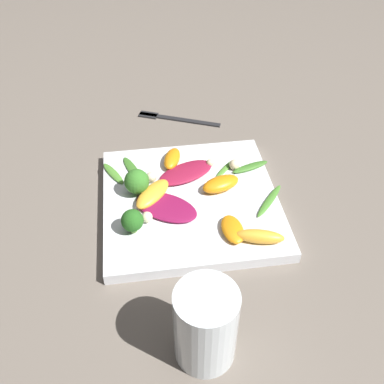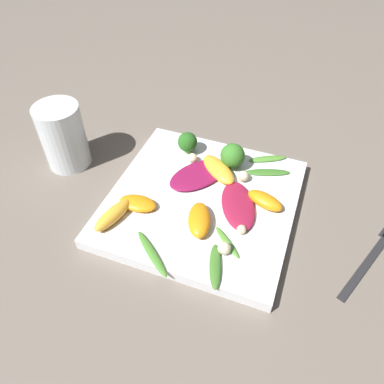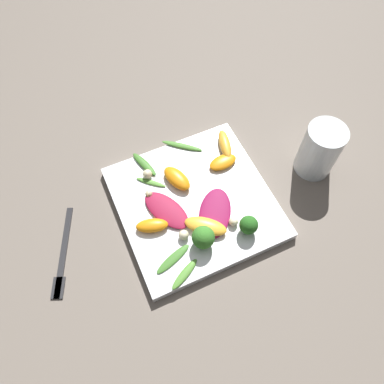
# 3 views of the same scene
# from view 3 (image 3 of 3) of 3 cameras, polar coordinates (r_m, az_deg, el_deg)

# --- Properties ---
(ground_plane) EXTENTS (2.40, 2.40, 0.00)m
(ground_plane) POSITION_cam_3_polar(r_m,az_deg,el_deg) (0.74, 0.40, -1.96)
(ground_plane) COLOR #6B6056
(plate) EXTENTS (0.29, 0.29, 0.02)m
(plate) POSITION_cam_3_polar(r_m,az_deg,el_deg) (0.73, 0.40, -1.60)
(plate) COLOR white
(plate) RESTS_ON ground_plane
(drinking_glass) EXTENTS (0.08, 0.08, 0.12)m
(drinking_glass) POSITION_cam_3_polar(r_m,az_deg,el_deg) (0.78, 18.86, 6.06)
(drinking_glass) COLOR white
(drinking_glass) RESTS_ON ground_plane
(fork) EXTENTS (0.08, 0.17, 0.01)m
(fork) POSITION_cam_3_polar(r_m,az_deg,el_deg) (0.73, -19.21, -9.90)
(fork) COLOR #262628
(fork) RESTS_ON ground_plane
(radicchio_leaf_0) EXTENTS (0.11, 0.12, 0.01)m
(radicchio_leaf_0) POSITION_cam_3_polar(r_m,az_deg,el_deg) (0.70, 3.51, -3.21)
(radicchio_leaf_0) COLOR maroon
(radicchio_leaf_0) RESTS_ON plate
(radicchio_leaf_1) EXTENTS (0.09, 0.11, 0.01)m
(radicchio_leaf_1) POSITION_cam_3_polar(r_m,az_deg,el_deg) (0.71, -4.02, -2.55)
(radicchio_leaf_1) COLOR maroon
(radicchio_leaf_1) RESTS_ON plate
(orange_segment_0) EXTENTS (0.05, 0.07, 0.02)m
(orange_segment_0) POSITION_cam_3_polar(r_m,az_deg,el_deg) (0.73, -2.32, 2.08)
(orange_segment_0) COLOR orange
(orange_segment_0) RESTS_ON plate
(orange_segment_1) EXTENTS (0.04, 0.08, 0.02)m
(orange_segment_1) POSITION_cam_3_polar(r_m,az_deg,el_deg) (0.78, 5.03, 7.27)
(orange_segment_1) COLOR #FCAD33
(orange_segment_1) RESTS_ON plate
(orange_segment_2) EXTENTS (0.06, 0.04, 0.02)m
(orange_segment_2) POSITION_cam_3_polar(r_m,az_deg,el_deg) (0.69, -6.11, -5.11)
(orange_segment_2) COLOR orange
(orange_segment_2) RESTS_ON plate
(orange_segment_3) EXTENTS (0.06, 0.04, 0.01)m
(orange_segment_3) POSITION_cam_3_polar(r_m,az_deg,el_deg) (0.76, 4.73, 4.57)
(orange_segment_3) COLOR orange
(orange_segment_3) RESTS_ON plate
(orange_segment_4) EXTENTS (0.08, 0.08, 0.02)m
(orange_segment_4) POSITION_cam_3_polar(r_m,az_deg,el_deg) (0.69, 2.07, -5.23)
(orange_segment_4) COLOR #FCAD33
(orange_segment_4) RESTS_ON plate
(broccoli_floret_0) EXTENTS (0.03, 0.03, 0.04)m
(broccoli_floret_0) POSITION_cam_3_polar(r_m,az_deg,el_deg) (0.68, 8.63, -5.01)
(broccoli_floret_0) COLOR #84AD5B
(broccoli_floret_0) RESTS_ON plate
(broccoli_floret_1) EXTENTS (0.04, 0.04, 0.05)m
(broccoli_floret_1) POSITION_cam_3_polar(r_m,az_deg,el_deg) (0.66, 1.72, -6.94)
(broccoli_floret_1) COLOR #7A9E51
(broccoli_floret_1) RESTS_ON plate
(arugula_sprig_0) EXTENTS (0.07, 0.04, 0.01)m
(arugula_sprig_0) POSITION_cam_3_polar(r_m,az_deg,el_deg) (0.66, -1.12, -12.38)
(arugula_sprig_0) COLOR #518E33
(arugula_sprig_0) RESTS_ON plate
(arugula_sprig_1) EXTENTS (0.04, 0.07, 0.01)m
(arugula_sprig_1) POSITION_cam_3_polar(r_m,az_deg,el_deg) (0.77, -7.28, 4.22)
(arugula_sprig_1) COLOR #3D7528
(arugula_sprig_1) RESTS_ON plate
(arugula_sprig_2) EXTENTS (0.08, 0.04, 0.00)m
(arugula_sprig_2) POSITION_cam_3_polar(r_m,az_deg,el_deg) (0.67, -2.90, -10.15)
(arugula_sprig_2) COLOR #3D7528
(arugula_sprig_2) RESTS_ON plate
(arugula_sprig_3) EXTENTS (0.05, 0.05, 0.00)m
(arugula_sprig_3) POSITION_cam_3_polar(r_m,az_deg,el_deg) (0.74, -6.27, 1.47)
(arugula_sprig_3) COLOR #518E33
(arugula_sprig_3) RESTS_ON plate
(arugula_sprig_4) EXTENTS (0.08, 0.07, 0.01)m
(arugula_sprig_4) POSITION_cam_3_polar(r_m,az_deg,el_deg) (0.79, -1.52, 7.04)
(arugula_sprig_4) COLOR #47842D
(arugula_sprig_4) RESTS_ON plate
(macadamia_nut_0) EXTENTS (0.02, 0.02, 0.02)m
(macadamia_nut_0) POSITION_cam_3_polar(r_m,az_deg,el_deg) (0.68, -1.27, -6.55)
(macadamia_nut_0) COLOR beige
(macadamia_nut_0) RESTS_ON plate
(macadamia_nut_1) EXTENTS (0.01, 0.01, 0.01)m
(macadamia_nut_1) POSITION_cam_3_polar(r_m,az_deg,el_deg) (0.72, -6.60, -0.28)
(macadamia_nut_1) COLOR beige
(macadamia_nut_1) RESTS_ON plate
(macadamia_nut_2) EXTENTS (0.02, 0.02, 0.02)m
(macadamia_nut_2) POSITION_cam_3_polar(r_m,az_deg,el_deg) (0.74, -6.81, 2.73)
(macadamia_nut_2) COLOR beige
(macadamia_nut_2) RESTS_ON plate
(macadamia_nut_3) EXTENTS (0.02, 0.02, 0.02)m
(macadamia_nut_3) POSITION_cam_3_polar(r_m,az_deg,el_deg) (0.70, 6.34, -4.50)
(macadamia_nut_3) COLOR beige
(macadamia_nut_3) RESTS_ON plate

